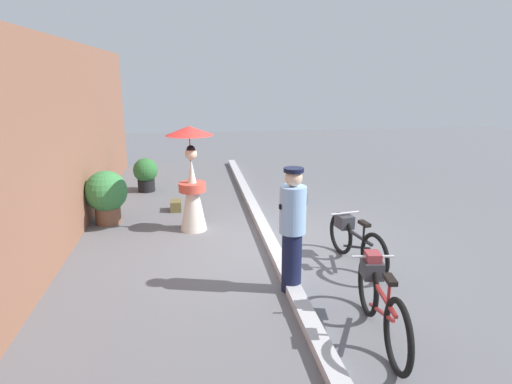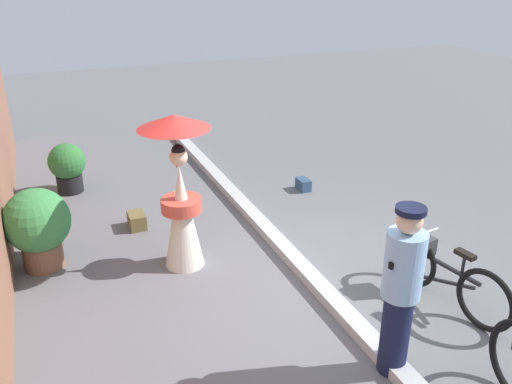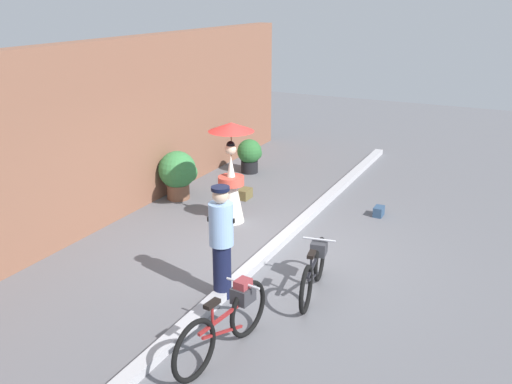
% 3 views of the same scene
% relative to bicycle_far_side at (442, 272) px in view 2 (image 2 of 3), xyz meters
% --- Properties ---
extents(ground_plane, '(30.00, 30.00, 0.00)m').
position_rel_bicycle_far_side_xyz_m(ground_plane, '(0.84, 1.11, -0.38)').
color(ground_plane, slate).
extents(sidewalk_curb, '(14.00, 0.20, 0.12)m').
position_rel_bicycle_far_side_xyz_m(sidewalk_curb, '(0.84, 1.11, -0.32)').
color(sidewalk_curb, '#B2B2B7').
rests_on(sidewalk_curb, ground_plane).
extents(bicycle_far_side, '(1.62, 0.48, 0.74)m').
position_rel_bicycle_far_side_xyz_m(bicycle_far_side, '(0.00, 0.00, 0.00)').
color(bicycle_far_side, black).
rests_on(bicycle_far_side, ground_plane).
extents(person_officer, '(0.34, 0.38, 1.66)m').
position_rel_bicycle_far_side_xyz_m(person_officer, '(-0.68, 1.12, 0.50)').
color(person_officer, '#141938').
rests_on(person_officer, ground_plane).
extents(person_with_parasol, '(0.84, 0.84, 1.90)m').
position_rel_bicycle_far_side_xyz_m(person_with_parasol, '(1.87, 2.37, 0.59)').
color(person_with_parasol, silver).
rests_on(person_with_parasol, ground_plane).
extents(potted_plant_by_door, '(0.80, 0.78, 1.03)m').
position_rel_bicycle_far_side_xyz_m(potted_plant_by_door, '(2.49, 3.97, 0.18)').
color(potted_plant_by_door, brown).
rests_on(potted_plant_by_door, ground_plane).
extents(potted_plant_small, '(0.60, 0.59, 0.82)m').
position_rel_bicycle_far_side_xyz_m(potted_plant_small, '(4.79, 3.47, 0.07)').
color(potted_plant_small, black).
rests_on(potted_plant_small, ground_plane).
extents(backpack_on_pavement, '(0.27, 0.17, 0.19)m').
position_rel_bicycle_far_side_xyz_m(backpack_on_pavement, '(3.36, -0.07, -0.28)').
color(backpack_on_pavement, navy).
rests_on(backpack_on_pavement, ground_plane).
extents(backpack_spare, '(0.33, 0.22, 0.21)m').
position_rel_bicycle_far_side_xyz_m(backpack_spare, '(3.07, 2.72, -0.27)').
color(backpack_spare, brown).
rests_on(backpack_spare, ground_plane).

